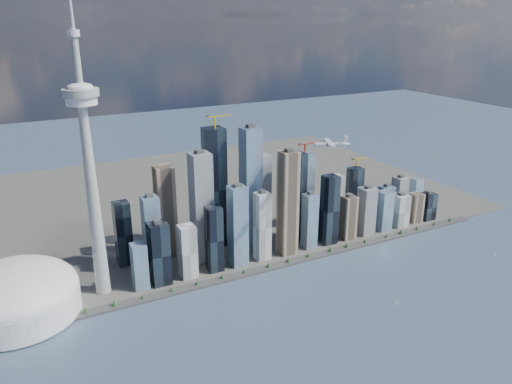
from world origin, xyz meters
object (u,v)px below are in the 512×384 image
sailboat_east (496,255)px  sailboat_west (397,303)px  needle_tower (89,166)px  dome_stadium (15,295)px  airplane (331,144)px

sailboat_east → sailboat_west: bearing=-157.2°
needle_tower → dome_stadium: (-140.00, -10.00, -196.40)m
needle_tower → sailboat_east: bearing=-17.1°
airplane → sailboat_east: (343.91, -116.30, -248.98)m
sailboat_west → needle_tower: bearing=169.1°
sailboat_west → sailboat_east: sailboat_west is taller
sailboat_west → sailboat_east: (306.08, 44.30, -0.06)m
needle_tower → sailboat_east: 813.08m
dome_stadium → sailboat_west: (578.37, -263.42, -36.73)m
dome_stadium → sailboat_east: size_ratio=24.26×
airplane → sailboat_east: bearing=4.0°
needle_tower → dome_stadium: needle_tower is taller
needle_tower → sailboat_west: (438.37, -273.42, -233.14)m
dome_stadium → sailboat_east: (884.46, -219.12, -36.79)m
dome_stadium → airplane: bearing=-10.8°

